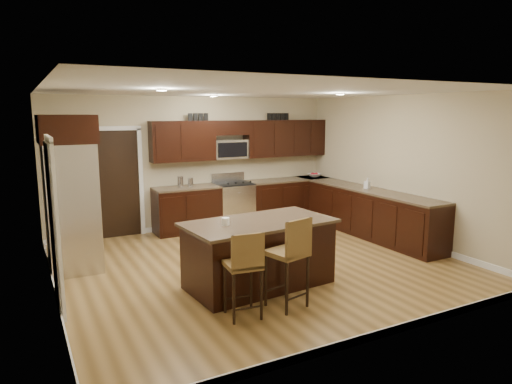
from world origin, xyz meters
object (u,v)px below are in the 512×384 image
range (233,204)px  island (259,255)px  stool_mid (291,252)px  refrigerator (70,192)px  stool_left (245,265)px

range → island: (-1.12, -3.24, -0.04)m
range → stool_mid: bearing=-105.5°
island → stool_mid: stool_mid is taller
island → stool_mid: 0.89m
range → stool_mid: 4.25m
refrigerator → stool_mid: bearing=-52.4°
range → island: 3.43m
island → refrigerator: bearing=133.0°
stool_left → refrigerator: 3.25m
range → island: size_ratio=0.52×
stool_mid → refrigerator: size_ratio=0.49×
island → stool_mid: (-0.02, -0.85, 0.28)m
island → refrigerator: size_ratio=0.90×
island → refrigerator: (-2.18, 1.97, 0.77)m
range → refrigerator: (-3.30, -1.27, 0.73)m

